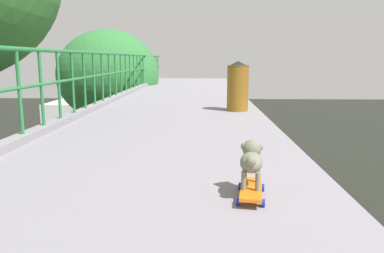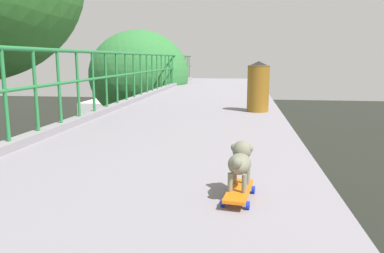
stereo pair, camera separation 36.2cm
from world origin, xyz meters
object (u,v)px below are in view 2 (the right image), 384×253
car_red_taxi_sixth (30,174)px  city_bus (118,111)px  toy_skateboard (239,191)px  litter_bin (258,86)px  car_yellow_cab_fifth (56,205)px  small_dog (240,160)px  car_green_seventh (114,157)px

car_red_taxi_sixth → city_bus: 14.94m
toy_skateboard → car_red_taxi_sixth: bearing=126.4°
car_red_taxi_sixth → litter_bin: size_ratio=4.41×
car_yellow_cab_fifth → city_bus: size_ratio=0.37×
small_dog → litter_bin: litter_bin is taller
car_red_taxi_sixth → car_green_seventh: (3.02, 3.96, -0.08)m
car_yellow_cab_fifth → car_green_seventh: 7.51m
car_green_seventh → car_red_taxi_sixth: bearing=-127.3°
toy_skateboard → car_yellow_cab_fifth: bearing=124.2°
car_red_taxi_sixth → small_dog: bearing=-53.4°
car_green_seventh → city_bus: bearing=107.5°
city_bus → litter_bin: 27.19m
car_red_taxi_sixth → toy_skateboard: (10.51, -14.24, 4.76)m
car_red_taxi_sixth → car_green_seventh: 4.98m
litter_bin → small_dog: bearing=-93.6°
toy_skateboard → litter_bin: (0.30, 4.72, 0.43)m
car_green_seventh → toy_skateboard: (7.49, -18.20, 4.84)m
car_red_taxi_sixth → toy_skateboard: size_ratio=8.28×
car_yellow_cab_fifth → litter_bin: litter_bin is taller
car_yellow_cab_fifth → small_dog: size_ratio=10.66×
car_yellow_cab_fifth → city_bus: city_bus is taller
toy_skateboard → small_dog: (0.00, 0.06, 0.22)m
car_yellow_cab_fifth → city_bus: 18.83m
city_bus → toy_skateboard: size_ratio=21.55×
car_red_taxi_sixth → car_green_seventh: bearing=52.7°
car_red_taxi_sixth → city_bus: size_ratio=0.38×
city_bus → car_red_taxi_sixth: bearing=-88.3°
small_dog → litter_bin: bearing=86.4°
car_red_taxi_sixth → small_dog: size_ratio=11.21×
small_dog → litter_bin: (0.29, 4.66, 0.21)m
city_bus → toy_skateboard: toy_skateboard is taller
car_yellow_cab_fifth → toy_skateboard: size_ratio=7.88×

